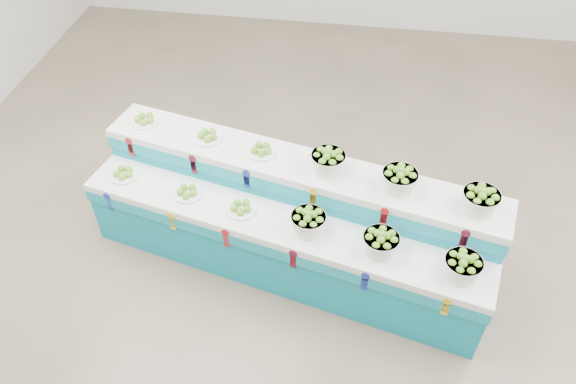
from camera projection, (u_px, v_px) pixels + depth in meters
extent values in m
plane|color=brown|center=(381.00, 282.00, 5.24)|extent=(10.00, 10.00, 0.00)
cylinder|color=white|center=(123.00, 173.00, 5.19)|extent=(0.31, 0.31, 0.09)
cylinder|color=white|center=(187.00, 191.00, 5.01)|extent=(0.31, 0.31, 0.09)
cylinder|color=white|center=(241.00, 207.00, 4.87)|extent=(0.31, 0.31, 0.09)
cylinder|color=white|center=(145.00, 119.00, 5.29)|extent=(0.31, 0.31, 0.09)
cylinder|color=white|center=(208.00, 135.00, 5.11)|extent=(0.31, 0.31, 0.09)
cylinder|color=white|center=(261.00, 149.00, 4.97)|extent=(0.31, 0.31, 0.09)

